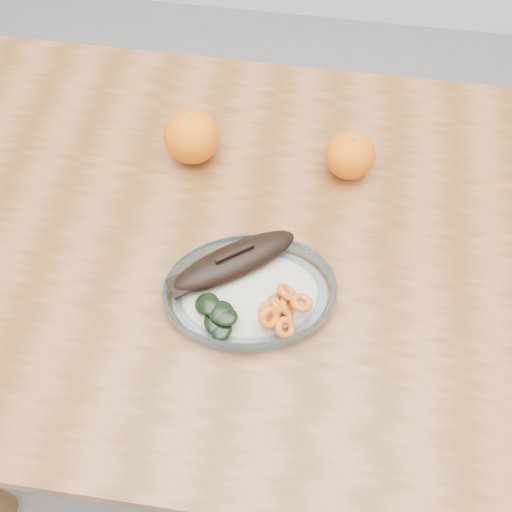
{
  "coord_description": "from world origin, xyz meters",
  "views": [
    {
      "loc": [
        0.08,
        -0.53,
        1.59
      ],
      "look_at": [
        0.01,
        -0.03,
        0.77
      ],
      "focal_mm": 45.0,
      "sensor_mm": 36.0,
      "label": 1
    }
  ],
  "objects_px": {
    "plated_meal": "(249,291)",
    "orange_left": "(192,137)",
    "orange_right": "(350,155)",
    "dining_table": "(253,274)"
  },
  "relations": [
    {
      "from": "plated_meal",
      "to": "orange_right",
      "type": "bearing_deg",
      "value": 51.97
    },
    {
      "from": "dining_table",
      "to": "orange_right",
      "type": "relative_size",
      "value": 14.78
    },
    {
      "from": "dining_table",
      "to": "plated_meal",
      "type": "xyz_separation_m",
      "value": [
        0.01,
        -0.09,
        0.12
      ]
    },
    {
      "from": "orange_right",
      "to": "orange_left",
      "type": "bearing_deg",
      "value": -179.42
    },
    {
      "from": "plated_meal",
      "to": "orange_left",
      "type": "relative_size",
      "value": 5.9
    },
    {
      "from": "orange_left",
      "to": "orange_right",
      "type": "distance_m",
      "value": 0.26
    },
    {
      "from": "dining_table",
      "to": "plated_meal",
      "type": "distance_m",
      "value": 0.15
    },
    {
      "from": "orange_left",
      "to": "orange_right",
      "type": "height_order",
      "value": "orange_left"
    },
    {
      "from": "plated_meal",
      "to": "orange_right",
      "type": "distance_m",
      "value": 0.29
    },
    {
      "from": "dining_table",
      "to": "orange_left",
      "type": "relative_size",
      "value": 13.07
    }
  ]
}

